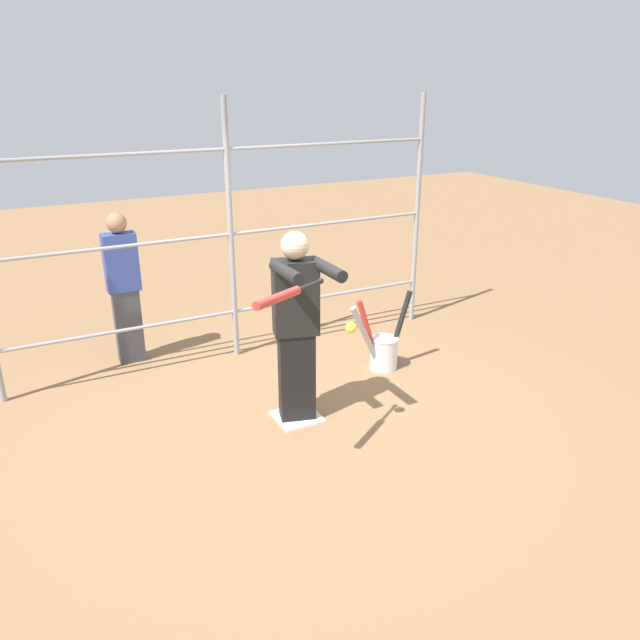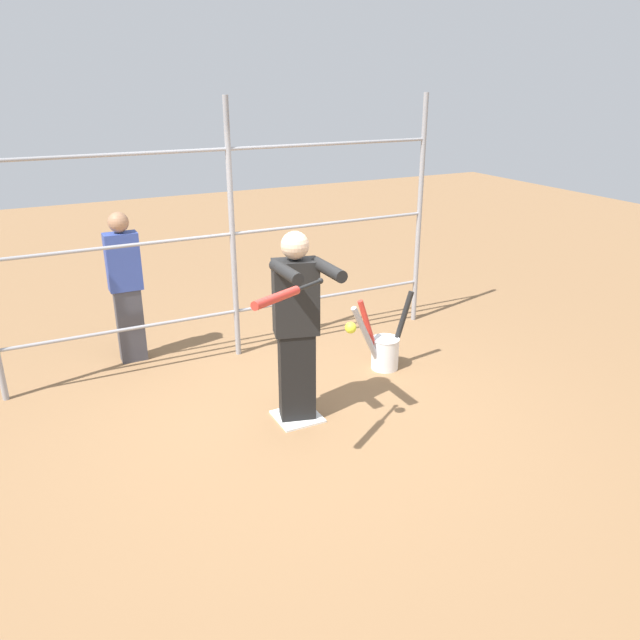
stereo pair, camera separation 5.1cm
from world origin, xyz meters
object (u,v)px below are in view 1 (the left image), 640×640
(batter, at_px, (297,323))
(baseball_bat_swinging, at_px, (284,296))
(bat_bucket, at_px, (383,348))
(bystander_behind_fence, at_px, (124,286))
(softball_in_flight, at_px, (351,328))

(batter, height_order, baseball_bat_swinging, batter)
(bat_bucket, relative_size, bystander_behind_fence, 0.51)
(baseball_bat_swinging, distance_m, bat_bucket, 2.48)
(softball_in_flight, distance_m, bystander_behind_fence, 2.82)
(softball_in_flight, relative_size, bat_bucket, 0.11)
(softball_in_flight, relative_size, bystander_behind_fence, 0.06)
(softball_in_flight, height_order, bat_bucket, softball_in_flight)
(bystander_behind_fence, bearing_deg, batter, 118.57)
(batter, height_order, bat_bucket, batter)
(batter, xyz_separation_m, bystander_behind_fence, (1.09, -2.00, -0.09))
(baseball_bat_swinging, xyz_separation_m, bat_bucket, (-1.71, -1.29, -1.26))
(softball_in_flight, height_order, bystander_behind_fence, bystander_behind_fence)
(softball_in_flight, bearing_deg, bystander_behind_fence, -61.08)
(bat_bucket, xyz_separation_m, bystander_behind_fence, (2.35, -1.45, 0.63))
(baseball_bat_swinging, relative_size, bystander_behind_fence, 0.47)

